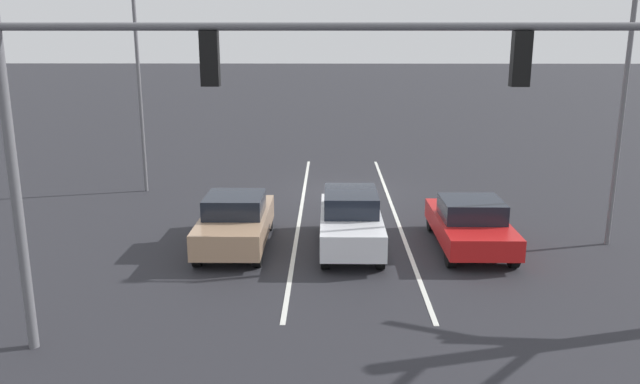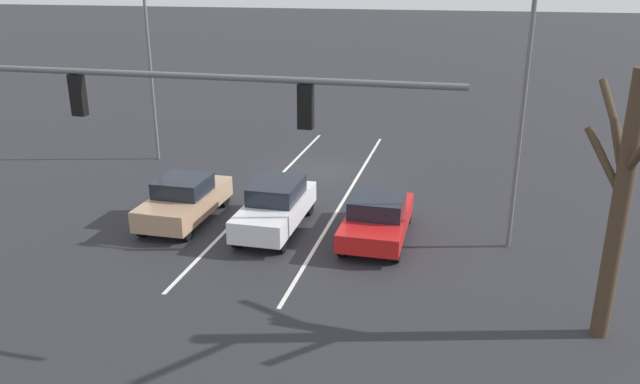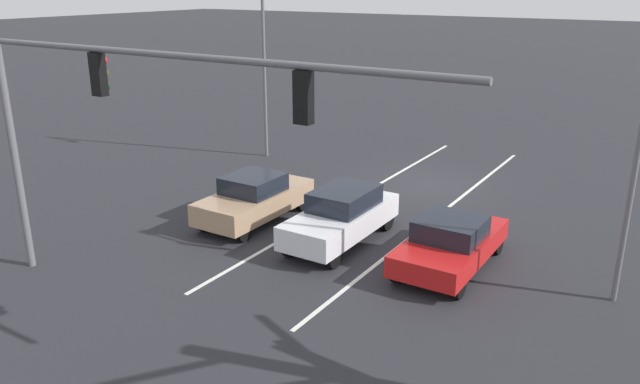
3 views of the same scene
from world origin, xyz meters
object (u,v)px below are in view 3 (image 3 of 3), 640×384
car_red_leftlane_front (450,243)px  traffic_signal_gantry (107,105)px  car_white_midlane_front (342,216)px  car_tan_rightlane_front (255,198)px  street_lamp_left_shoulder (633,116)px  street_lamp_right_shoulder (267,54)px

car_red_leftlane_front → traffic_signal_gantry: traffic_signal_gantry is taller
car_white_midlane_front → car_tan_rightlane_front: bearing=-0.4°
car_tan_rightlane_front → street_lamp_left_shoulder: size_ratio=0.54×
car_red_leftlane_front → street_lamp_right_shoulder: bearing=-31.0°
car_tan_rightlane_front → traffic_signal_gantry: bearing=97.2°
car_tan_rightlane_front → street_lamp_right_shoulder: size_ratio=0.54×
street_lamp_right_shoulder → street_lamp_left_shoulder: 16.27m
car_white_midlane_front → street_lamp_left_shoulder: 8.27m
car_red_leftlane_front → street_lamp_right_shoulder: street_lamp_right_shoulder is taller
car_tan_rightlane_front → street_lamp_right_shoulder: bearing=-56.9°
street_lamp_left_shoulder → car_white_midlane_front: bearing=3.2°
car_red_leftlane_front → street_lamp_left_shoulder: 5.53m
car_white_midlane_front → traffic_signal_gantry: size_ratio=0.36×
car_tan_rightlane_front → traffic_signal_gantry: traffic_signal_gantry is taller
car_red_leftlane_front → street_lamp_left_shoulder: street_lamp_left_shoulder is taller
car_tan_rightlane_front → traffic_signal_gantry: 7.36m
traffic_signal_gantry → street_lamp_left_shoulder: street_lamp_left_shoulder is taller
street_lamp_right_shoulder → car_red_leftlane_front: bearing=149.0°
car_tan_rightlane_front → car_white_midlane_front: (-3.32, 0.02, 0.07)m
street_lamp_right_shoulder → traffic_signal_gantry: bearing=111.9°
street_lamp_right_shoulder → street_lamp_left_shoulder: (-15.01, 6.28, 0.08)m
traffic_signal_gantry → car_red_leftlane_front: bearing=-134.6°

